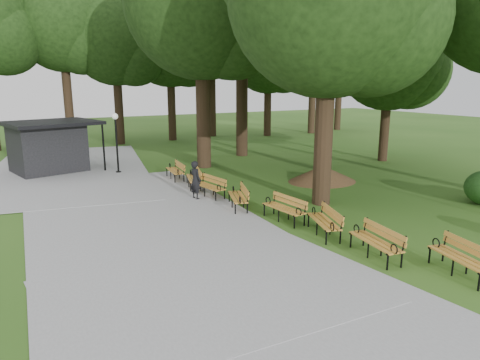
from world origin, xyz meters
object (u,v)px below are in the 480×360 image
bench_4 (238,197)px  lawn_tree_1 (328,34)px  lawn_tree_2 (201,3)px  lawn_tree_4 (242,12)px  bench_6 (194,178)px  bench_0 (461,258)px  person (196,180)px  bench_2 (324,222)px  bench_1 (375,242)px  bench_5 (209,186)px  bench_3 (284,209)px  dirt_mound (322,174)px  lawn_tree_5 (390,58)px  bench_7 (175,171)px  kiosk (48,147)px  lamp_post (116,130)px

bench_4 → lawn_tree_1: lawn_tree_1 is taller
lawn_tree_2 → lawn_tree_4: 4.55m
bench_6 → lawn_tree_1: (7.81, 0.40, 6.66)m
bench_0 → person: bearing=-150.9°
bench_2 → lawn_tree_2: bearing=-166.9°
bench_1 → bench_5: same height
bench_0 → bench_2: size_ratio=1.00×
bench_2 → lawn_tree_4: lawn_tree_4 is taller
person → bench_3: bearing=-174.2°
lawn_tree_1 → lawn_tree_2: size_ratio=0.80×
lawn_tree_2 → lawn_tree_4: lawn_tree_2 is taller
dirt_mound → bench_1: (-4.71, -7.98, 0.05)m
person → lawn_tree_5: lawn_tree_5 is taller
bench_7 → lawn_tree_5: (13.02, -1.16, 5.63)m
person → lawn_tree_2: lawn_tree_2 is taller
bench_1 → lawn_tree_1: size_ratio=0.19×
kiosk → lawn_tree_5: (18.27, -6.19, 4.72)m
bench_4 → lawn_tree_4: size_ratio=0.16×
person → bench_2: 6.17m
bench_2 → lawn_tree_2: 14.68m
person → bench_0: person is taller
lawn_tree_1 → lawn_tree_5: 5.19m
bench_6 → bench_2: bearing=24.9°
lawn_tree_1 → lawn_tree_2: (-5.36, 3.87, 1.67)m
dirt_mound → bench_4: (-5.77, -2.04, 0.05)m
bench_0 → lawn_tree_1: 14.85m
bench_7 → lawn_tree_5: lawn_tree_5 is taller
person → bench_6: 2.02m
lamp_post → bench_5: lamp_post is taller
lawn_tree_4 → kiosk: bearing=178.5°
person → bench_4: 2.21m
bench_0 → bench_3: same height
kiosk → bench_6: kiosk is taller
lamp_post → lawn_tree_5: size_ratio=0.34×
dirt_mound → bench_0: bearing=-110.6°
kiosk → bench_6: size_ratio=2.28×
bench_2 → bench_3: bearing=-151.4°
bench_5 → bench_7: 3.78m
bench_3 → lawn_tree_4: lawn_tree_4 is taller
bench_4 → lawn_tree_1: size_ratio=0.19×
dirt_mound → person: bearing=-179.6°
bench_1 → bench_7: bearing=-164.1°
kiosk → lawn_tree_2: size_ratio=0.34×
bench_0 → lawn_tree_4: (3.99, 18.39, 8.45)m
bench_6 → lawn_tree_4: 12.49m
lamp_post → bench_4: bearing=-74.5°
bench_3 → bench_4: (-0.67, 2.10, 0.00)m
bench_0 → bench_2: same height
bench_4 → bench_6: same height
bench_6 → bench_7: bearing=-159.4°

